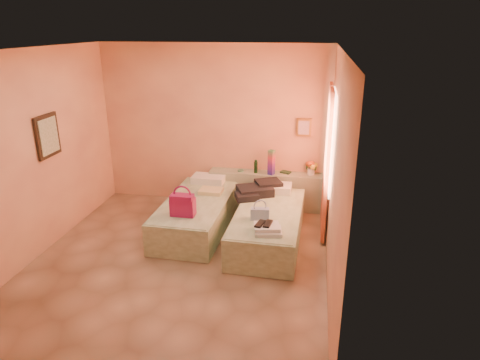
% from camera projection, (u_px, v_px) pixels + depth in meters
% --- Properties ---
extents(ground, '(4.50, 4.50, 0.00)m').
position_uv_depth(ground, '(179.00, 263.00, 5.87)').
color(ground, tan).
rests_on(ground, ground).
extents(room_walls, '(4.02, 4.51, 2.81)m').
position_uv_depth(room_walls, '(200.00, 126.00, 5.74)').
color(room_walls, '#FDBF86').
rests_on(room_walls, ground).
extents(headboard_ledge, '(2.05, 0.30, 0.65)m').
position_uv_depth(headboard_ledge, '(267.00, 190.00, 7.54)').
color(headboard_ledge, '#9BA687').
rests_on(headboard_ledge, ground).
extents(bed_left, '(0.95, 2.02, 0.50)m').
position_uv_depth(bed_left, '(197.00, 214.00, 6.75)').
color(bed_left, beige).
rests_on(bed_left, ground).
extents(bed_right, '(0.95, 2.02, 0.50)m').
position_uv_depth(bed_right, '(268.00, 226.00, 6.36)').
color(bed_right, beige).
rests_on(bed_right, ground).
extents(water_bottle, '(0.06, 0.06, 0.22)m').
position_uv_depth(water_bottle, '(256.00, 167.00, 7.38)').
color(water_bottle, '#153B1C').
rests_on(water_bottle, headboard_ledge).
extents(rainbow_box, '(0.13, 0.13, 0.43)m').
position_uv_depth(rainbow_box, '(271.00, 162.00, 7.27)').
color(rainbow_box, '#9D134E').
rests_on(rainbow_box, headboard_ledge).
extents(small_dish, '(0.12, 0.12, 0.03)m').
position_uv_depth(small_dish, '(241.00, 171.00, 7.49)').
color(small_dish, '#447D61').
rests_on(small_dish, headboard_ledge).
extents(green_book, '(0.20, 0.18, 0.03)m').
position_uv_depth(green_book, '(286.00, 172.00, 7.41)').
color(green_book, '#244428').
rests_on(green_book, headboard_ledge).
extents(flower_vase, '(0.24, 0.24, 0.28)m').
position_uv_depth(flower_vase, '(311.00, 167.00, 7.28)').
color(flower_vase, silver).
rests_on(flower_vase, headboard_ledge).
extents(magenta_handbag, '(0.34, 0.19, 0.32)m').
position_uv_depth(magenta_handbag, '(183.00, 205.00, 6.08)').
color(magenta_handbag, '#9D134E').
rests_on(magenta_handbag, bed_left).
extents(khaki_garment, '(0.37, 0.30, 0.06)m').
position_uv_depth(khaki_garment, '(211.00, 191.00, 6.94)').
color(khaki_garment, tan).
rests_on(khaki_garment, bed_left).
extents(clothes_pile, '(0.77, 0.77, 0.18)m').
position_uv_depth(clothes_pile, '(258.00, 190.00, 6.83)').
color(clothes_pile, black).
rests_on(clothes_pile, bed_right).
extents(blue_handbag, '(0.27, 0.14, 0.17)m').
position_uv_depth(blue_handbag, '(260.00, 214.00, 5.97)').
color(blue_handbag, '#4466A5').
rests_on(blue_handbag, bed_right).
extents(towel_stack, '(0.39, 0.35, 0.10)m').
position_uv_depth(towel_stack, '(268.00, 229.00, 5.60)').
color(towel_stack, silver).
rests_on(towel_stack, bed_right).
extents(sandal_pair, '(0.21, 0.26, 0.02)m').
position_uv_depth(sandal_pair, '(264.00, 224.00, 5.61)').
color(sandal_pair, black).
rests_on(sandal_pair, towel_stack).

